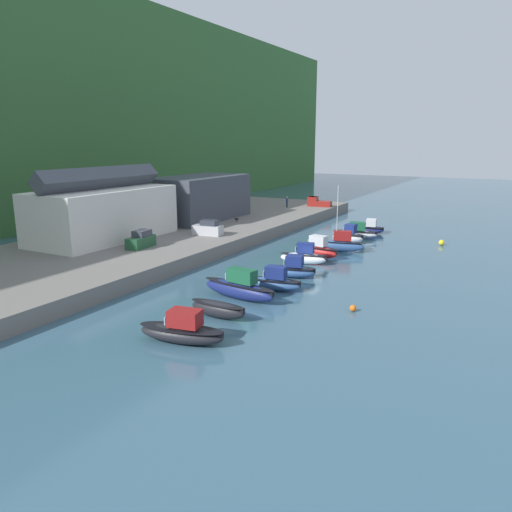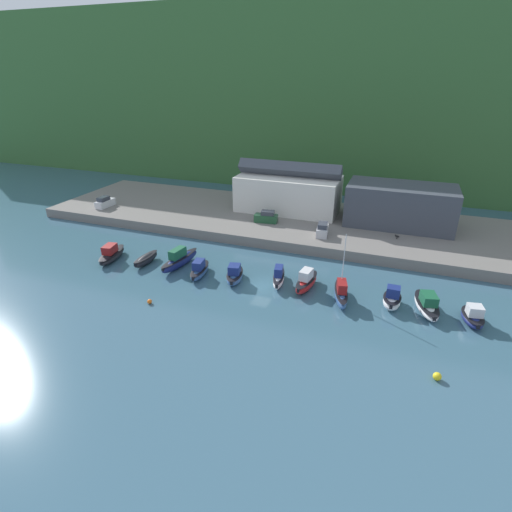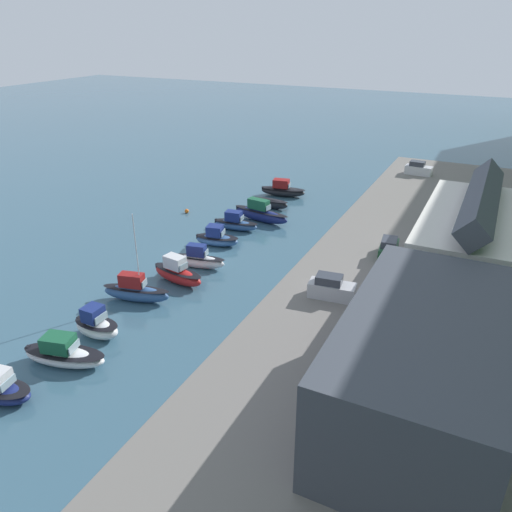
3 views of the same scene
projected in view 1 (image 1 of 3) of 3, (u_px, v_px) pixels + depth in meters
ground_plane at (308, 269)px, 58.71m from camera, size 320.00×320.00×0.00m
quay_promenade at (147, 242)px, 69.96m from camera, size 100.80×24.86×1.73m
harbor_clubhouse at (103, 212)px, 66.90m from camera, size 19.98×9.52×9.71m
yacht_club_building at (200, 198)px, 84.16m from camera, size 18.30×9.37×7.20m
moored_boat_0 at (182, 331)px, 37.35m from camera, size 3.36×7.18×2.60m
moored_boat_1 at (218, 309)px, 42.69m from camera, size 1.68×5.51×1.44m
moored_boat_2 at (239, 288)px, 47.60m from camera, size 2.81×8.48×3.02m
moored_boat_3 at (274, 281)px, 50.48m from camera, size 2.63×6.08×2.49m
moored_boat_4 at (293, 269)px, 55.21m from camera, size 3.24×5.60×2.50m
moored_boat_5 at (304, 256)px, 60.96m from camera, size 2.56×5.97×2.70m
moored_boat_6 at (317, 249)px, 64.25m from camera, size 2.71×6.35×2.94m
moored_boat_7 at (340, 244)px, 67.73m from camera, size 3.14×6.88×8.97m
moored_boat_8 at (349, 236)px, 73.42m from camera, size 2.22×4.28×2.84m
moored_boat_9 at (355, 232)px, 77.09m from camera, size 3.91×7.16×2.52m
moored_boat_10 at (370, 228)px, 80.98m from camera, size 2.97×4.81×2.38m
parked_car_0 at (208, 229)px, 70.34m from camera, size 2.28×4.38×2.16m
parked_car_1 at (141, 240)px, 62.29m from camera, size 4.38×2.29×2.16m
pickup_truck_0 at (317, 202)px, 100.81m from camera, size 2.50×4.93×1.90m
person_on_quay at (287, 202)px, 99.03m from camera, size 0.40×0.40×2.14m
dog_on_quay at (237, 219)px, 81.78m from camera, size 0.86×0.62×0.68m
mooring_buoy_0 at (353, 308)px, 44.31m from camera, size 0.60×0.60×0.60m
mooring_buoy_1 at (442, 243)px, 71.99m from camera, size 0.80×0.80×0.80m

